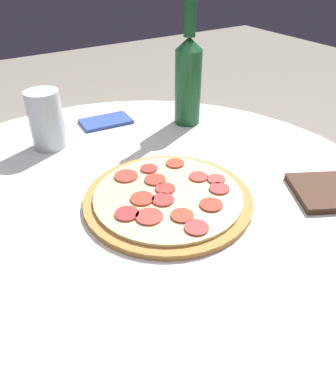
% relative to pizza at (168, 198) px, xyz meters
% --- Properties ---
extents(table, '(0.98, 0.98, 0.73)m').
position_rel_pizza_xyz_m(table, '(-0.05, 0.03, -0.22)').
color(table, silver).
rests_on(table, ground_plane).
extents(pizza, '(0.29, 0.29, 0.02)m').
position_rel_pizza_xyz_m(pizza, '(0.00, 0.00, 0.00)').
color(pizza, '#B77F3D').
rests_on(pizza, table).
extents(beer_bottle, '(0.06, 0.06, 0.29)m').
position_rel_pizza_xyz_m(beer_bottle, '(0.22, 0.26, 0.10)').
color(beer_bottle, '#195628').
rests_on(beer_bottle, table).
extents(drinking_glass, '(0.07, 0.07, 0.12)m').
position_rel_pizza_xyz_m(drinking_glass, '(-0.11, 0.31, 0.05)').
color(drinking_glass, silver).
rests_on(drinking_glass, table).
extents(napkin, '(0.13, 0.08, 0.01)m').
position_rel_pizza_xyz_m(napkin, '(0.05, 0.36, -0.00)').
color(napkin, '#334C99').
rests_on(napkin, table).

